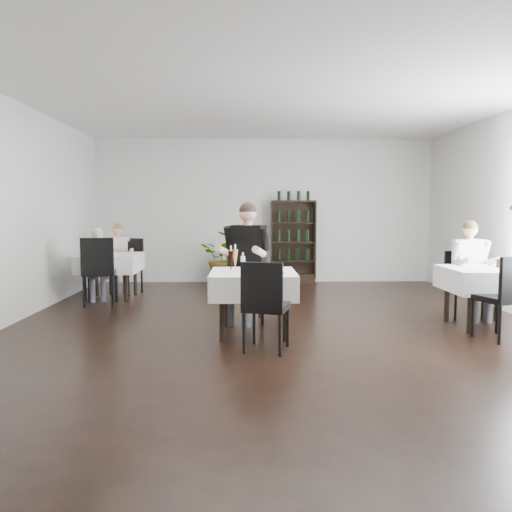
{
  "coord_description": "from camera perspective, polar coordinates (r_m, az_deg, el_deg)",
  "views": [
    {
      "loc": [
        -0.39,
        -6.01,
        1.51
      ],
      "look_at": [
        -0.26,
        0.2,
        0.94
      ],
      "focal_mm": 35.0,
      "sensor_mm": 36.0,
      "label": 1
    }
  ],
  "objects": [
    {
      "name": "left_chair_far",
      "position": [
        9.38,
        -14.36,
        -0.68
      ],
      "size": [
        0.6,
        0.61,
        1.0
      ],
      "color": "black",
      "rests_on": "ground"
    },
    {
      "name": "coke_bottle",
      "position": [
        6.06,
        -1.5,
        -0.89
      ],
      "size": [
        0.06,
        0.06,
        0.23
      ],
      "color": "silver",
      "rests_on": "main_table"
    },
    {
      "name": "left_table",
      "position": [
        8.87,
        -16.3,
        -0.75
      ],
      "size": [
        0.98,
        0.98,
        0.77
      ],
      "color": "black",
      "rests_on": "ground"
    },
    {
      "name": "right_chair_far",
      "position": [
        7.66,
        22.48,
        -2.52
      ],
      "size": [
        0.43,
        0.44,
        0.93
      ],
      "color": "black",
      "rests_on": "ground"
    },
    {
      "name": "right_table",
      "position": [
        7.08,
        24.69,
        -2.47
      ],
      "size": [
        0.98,
        0.98,
        0.77
      ],
      "color": "black",
      "rests_on": "ground"
    },
    {
      "name": "room_shell",
      "position": [
        6.03,
        2.52,
        5.13
      ],
      "size": [
        9.0,
        9.0,
        9.0
      ],
      "color": "black",
      "rests_on": "ground"
    },
    {
      "name": "pilsner_lager",
      "position": [
        6.19,
        -2.39,
        -0.4
      ],
      "size": [
        0.08,
        0.08,
        0.32
      ],
      "color": "#C68A32",
      "rests_on": "main_table"
    },
    {
      "name": "diner_right_far",
      "position": [
        7.52,
        23.42,
        -0.64
      ],
      "size": [
        0.55,
        0.56,
        1.37
      ],
      "color": "#44444C",
      "rests_on": "ground"
    },
    {
      "name": "main_table",
      "position": [
        6.08,
        -0.34,
        -3.17
      ],
      "size": [
        1.03,
        1.03,
        0.77
      ],
      "color": "black",
      "rests_on": "ground"
    },
    {
      "name": "main_chair_far",
      "position": [
        6.84,
        -1.22,
        -2.35
      ],
      "size": [
        0.51,
        0.52,
        1.07
      ],
      "color": "black",
      "rests_on": "ground"
    },
    {
      "name": "right_chair_near",
      "position": [
        6.45,
        26.63,
        -3.73
      ],
      "size": [
        0.58,
        0.59,
        0.99
      ],
      "color": "black",
      "rests_on": "ground"
    },
    {
      "name": "plate_far",
      "position": [
        6.32,
        0.41,
        -1.32
      ],
      "size": [
        0.32,
        0.32,
        0.08
      ],
      "color": "white",
      "rests_on": "main_table"
    },
    {
      "name": "diner_left_far",
      "position": [
        9.49,
        -15.45,
        0.39
      ],
      "size": [
        0.56,
        0.59,
        1.28
      ],
      "color": "#44444C",
      "rests_on": "ground"
    },
    {
      "name": "napkin_cutlery",
      "position": [
        5.85,
        2.34,
        -1.97
      ],
      "size": [
        0.21,
        0.19,
        0.02
      ],
      "color": "black",
      "rests_on": "main_table"
    },
    {
      "name": "diner_main",
      "position": [
        6.72,
        -1.16,
        0.39
      ],
      "size": [
        0.7,
        0.75,
        1.63
      ],
      "color": "#44444C",
      "rests_on": "ground"
    },
    {
      "name": "pepper_mill",
      "position": [
        7.19,
        25.95,
        -0.76
      ],
      "size": [
        0.05,
        0.05,
        0.11
      ],
      "primitive_type": "cylinder",
      "rotation": [
        0.0,
        0.0,
        0.09
      ],
      "color": "black",
      "rests_on": "right_table"
    },
    {
      "name": "wine_shelf",
      "position": [
        10.4,
        4.27,
        1.54
      ],
      "size": [
        0.9,
        0.28,
        1.75
      ],
      "color": "black",
      "rests_on": "ground"
    },
    {
      "name": "potted_tree",
      "position": [
        10.27,
        -3.42,
        -0.17
      ],
      "size": [
        1.09,
        0.98,
        1.1
      ],
      "primitive_type": "imported",
      "rotation": [
        0.0,
        0.0,
        -0.14
      ],
      "color": "#1D501B",
      "rests_on": "ground"
    },
    {
      "name": "left_chair_near",
      "position": [
        8.23,
        -17.5,
        -1.21
      ],
      "size": [
        0.56,
        0.56,
        1.09
      ],
      "color": "black",
      "rests_on": "ground"
    },
    {
      "name": "diner_left_near",
      "position": [
        8.33,
        -17.63,
        -0.46
      ],
      "size": [
        0.54,
        0.57,
        1.24
      ],
      "color": "#44444C",
      "rests_on": "ground"
    },
    {
      "name": "plate_near",
      "position": [
        5.9,
        -0.07,
        -1.78
      ],
      "size": [
        0.3,
        0.3,
        0.09
      ],
      "color": "white",
      "rests_on": "main_table"
    },
    {
      "name": "pilsner_dark",
      "position": [
        5.99,
        -2.88,
        -0.61
      ],
      "size": [
        0.07,
        0.07,
        0.32
      ],
      "color": "black",
      "rests_on": "main_table"
    },
    {
      "name": "main_chair_near",
      "position": [
        5.29,
        0.99,
        -5.12
      ],
      "size": [
        0.56,
        0.56,
        0.98
      ],
      "color": "black",
      "rests_on": "ground"
    }
  ]
}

